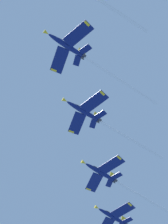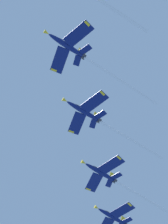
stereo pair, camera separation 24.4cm
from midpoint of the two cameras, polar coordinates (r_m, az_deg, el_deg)
jet_second at (r=149.40m, az=-0.27°, el=6.19°), size 32.25×26.15×9.49m
jet_third at (r=162.47m, az=1.54°, el=-0.90°), size 30.98×25.57×8.39m
jet_fourth at (r=177.02m, az=3.77°, el=-7.75°), size 36.41×28.74×9.56m
jet_fifth at (r=191.96m, az=4.33°, el=-12.04°), size 34.99×28.30×10.75m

